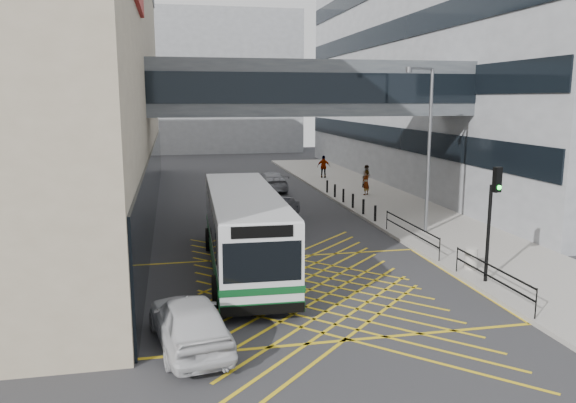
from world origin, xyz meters
TOP-DOWN VIEW (x-y plane):
  - ground at (0.00, 0.00)m, footprint 120.00×120.00m
  - building_right at (23.98, 24.00)m, footprint 24.09×44.00m
  - building_far at (-2.00, 60.00)m, footprint 28.00×16.00m
  - skybridge at (3.00, 12.00)m, footprint 20.00×4.10m
  - pavement at (9.00, 15.00)m, footprint 6.00×54.00m
  - box_junction at (0.00, 0.00)m, footprint 12.00×9.00m
  - bus at (-2.05, 3.00)m, footprint 3.20×11.77m
  - car_white at (-4.50, -4.00)m, footprint 2.80×5.19m
  - car_dark at (0.98, 11.45)m, footprint 3.72×5.22m
  - car_silver at (2.44, 22.60)m, footprint 2.38×5.07m
  - traffic_light at (6.66, -0.94)m, footprint 0.35×0.52m
  - street_lamp at (7.69, 6.90)m, footprint 1.82×0.92m
  - litter_bin at (6.87, 0.69)m, footprint 0.51×0.51m
  - kerb_railings at (6.15, 1.78)m, footprint 0.05×12.54m
  - bollards at (6.25, 15.00)m, footprint 0.14×10.14m
  - pedestrian_a at (8.68, 18.43)m, footprint 0.86×0.82m
  - pedestrian_b at (9.90, 21.67)m, footprint 0.98×0.89m
  - pedestrian_c at (8.04, 27.53)m, footprint 1.25×0.86m

SIDE VIEW (x-z plane):
  - ground at x=0.00m, z-range 0.00..0.00m
  - box_junction at x=0.00m, z-range 0.00..0.01m
  - pavement at x=9.00m, z-range 0.00..0.16m
  - litter_bin at x=6.87m, z-range 0.16..1.04m
  - bollards at x=6.25m, z-range 0.16..1.06m
  - car_dark at x=0.98m, z-range 0.00..1.52m
  - car_silver at x=2.44m, z-range 0.00..1.54m
  - car_white at x=-4.50m, z-range 0.00..1.57m
  - kerb_railings at x=6.15m, z-range 0.38..1.38m
  - pedestrian_b at x=9.90m, z-range 0.16..1.89m
  - pedestrian_a at x=8.68m, z-range 0.16..1.91m
  - pedestrian_c at x=8.04m, z-range 0.16..2.09m
  - bus at x=-2.05m, z-range 0.12..3.39m
  - traffic_light at x=6.66m, z-range 0.82..5.18m
  - street_lamp at x=7.69m, z-range 0.74..9.01m
  - skybridge at x=3.00m, z-range 6.00..9.00m
  - building_far at x=-2.00m, z-range 0.00..18.00m
  - building_right at x=23.98m, z-range 0.00..20.00m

